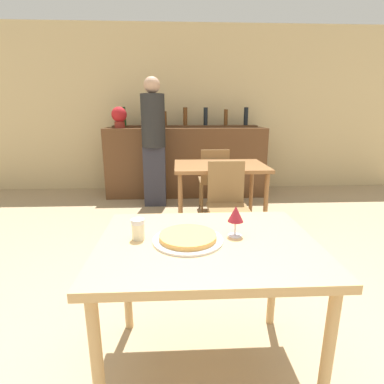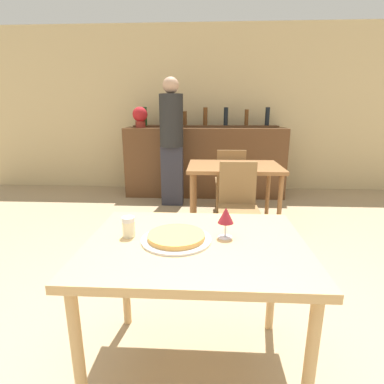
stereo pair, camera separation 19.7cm
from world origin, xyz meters
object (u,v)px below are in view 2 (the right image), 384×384
object	(u,v)px
chair_far_side_front	(238,201)
pizza_tray	(176,237)
potted_plant	(140,116)
chair_far_side_back	(230,177)
cheese_shaker	(129,227)
person_standing	(172,138)
wine_glass	(226,216)

from	to	relation	value
chair_far_side_front	pizza_tray	world-z (taller)	chair_far_side_front
pizza_tray	potted_plant	distance (m)	3.73
pizza_tray	potted_plant	bearing A→B (deg)	104.97
pizza_tray	potted_plant	world-z (taller)	potted_plant
chair_far_side_back	pizza_tray	distance (m)	2.74
cheese_shaker	chair_far_side_back	bearing A→B (deg)	75.16
person_standing	chair_far_side_front	bearing A→B (deg)	-60.21
pizza_tray	wine_glass	bearing A→B (deg)	11.60
cheese_shaker	potted_plant	world-z (taller)	potted_plant
chair_far_side_back	wine_glass	size ratio (longest dim) A/B	5.61
chair_far_side_back	person_standing	size ratio (longest dim) A/B	0.48
pizza_tray	person_standing	world-z (taller)	person_standing
chair_far_side_front	chair_far_side_back	bearing A→B (deg)	90.00
chair_far_side_front	pizza_tray	distance (m)	1.66
cheese_shaker	person_standing	size ratio (longest dim) A/B	0.06
chair_far_side_front	chair_far_side_back	size ratio (longest dim) A/B	1.00
chair_far_side_back	person_standing	world-z (taller)	person_standing
chair_far_side_back	cheese_shaker	world-z (taller)	chair_far_side_back
chair_far_side_front	potted_plant	xyz separation A→B (m)	(-1.41, 2.00, 0.80)
chair_far_side_front	cheese_shaker	distance (m)	1.71
cheese_shaker	person_standing	bearing A→B (deg)	92.67
cheese_shaker	person_standing	xyz separation A→B (m)	(-0.14, 3.01, 0.19)
chair_far_side_front	potted_plant	world-z (taller)	potted_plant
chair_far_side_back	potted_plant	size ratio (longest dim) A/B	2.72
cheese_shaker	potted_plant	distance (m)	3.64
chair_far_side_front	chair_far_side_back	world-z (taller)	same
cheese_shaker	wine_glass	world-z (taller)	wine_glass
chair_far_side_front	wine_glass	world-z (taller)	wine_glass
chair_far_side_back	potted_plant	distance (m)	1.85
pizza_tray	wine_glass	size ratio (longest dim) A/B	2.16
pizza_tray	cheese_shaker	size ratio (longest dim) A/B	3.31
chair_far_side_back	cheese_shaker	bearing A→B (deg)	75.16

